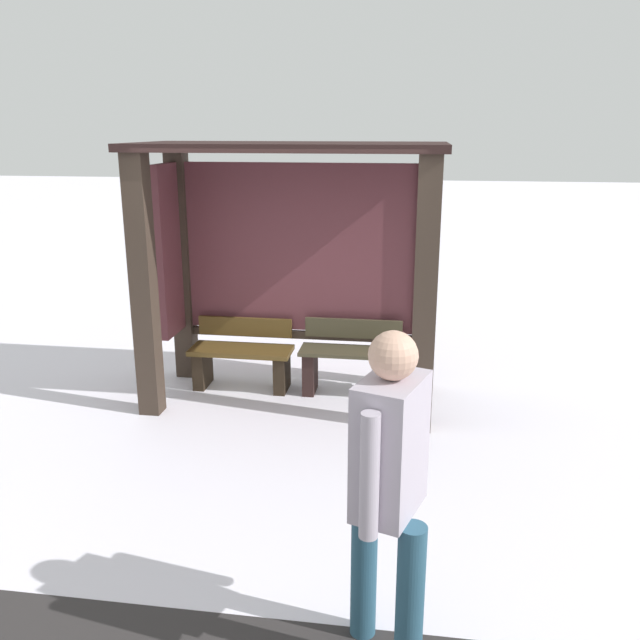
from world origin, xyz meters
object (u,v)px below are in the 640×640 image
at_px(bench_center_inside, 352,362).
at_px(person_walking, 389,476).
at_px(bus_shelter, 284,237).
at_px(bench_left_inside, 242,358).

distance_m(bench_center_inside, person_walking, 3.66).
bearing_deg(bus_shelter, bench_left_inside, 172.19).
bearing_deg(person_walking, bench_center_inside, 98.56).
relative_size(bench_center_inside, person_walking, 0.60).
height_order(bench_center_inside, person_walking, person_walking).
bearing_deg(bench_center_inside, person_walking, -81.44).
relative_size(bus_shelter, bench_left_inside, 2.72).
xyz_separation_m(bus_shelter, bench_left_inside, (-0.49, 0.07, -1.31)).
bearing_deg(bench_left_inside, person_walking, -64.46).
xyz_separation_m(bench_left_inside, bench_center_inside, (1.16, 0.00, 0.02)).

